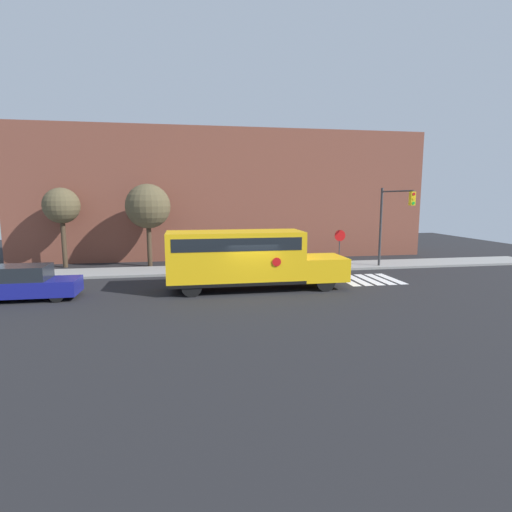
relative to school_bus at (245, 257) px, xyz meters
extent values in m
plane|color=black|center=(0.23, -0.72, -1.73)|extent=(60.00, 60.00, 0.00)
cube|color=gray|center=(0.23, 5.78, -1.65)|extent=(44.00, 3.00, 0.15)
cube|color=brown|center=(0.23, 12.28, 3.29)|extent=(32.00, 4.00, 10.03)
cube|color=white|center=(6.14, 1.28, -1.72)|extent=(0.50, 3.20, 0.01)
cube|color=white|center=(6.84, 1.28, -1.72)|extent=(0.50, 3.20, 0.01)
cube|color=white|center=(7.54, 1.28, -1.72)|extent=(0.50, 3.20, 0.01)
cube|color=white|center=(8.24, 1.28, -1.72)|extent=(0.50, 3.20, 0.01)
cube|color=white|center=(8.94, 1.28, -1.72)|extent=(0.50, 3.20, 0.01)
cube|color=yellow|center=(-0.51, 0.00, 0.03)|extent=(6.93, 2.50, 2.62)
cube|color=yellow|center=(4.13, 0.00, -0.68)|extent=(2.36, 2.50, 1.20)
cube|color=black|center=(-0.51, 0.00, -1.20)|extent=(6.93, 2.54, 0.16)
cube|color=black|center=(-0.51, 0.00, 0.79)|extent=(6.38, 2.53, 0.64)
cylinder|color=red|center=(1.39, -1.29, -0.10)|extent=(0.44, 0.02, 0.44)
cylinder|color=black|center=(4.02, 1.08, -1.23)|extent=(1.00, 0.30, 1.00)
cylinder|color=black|center=(4.02, -1.08, -1.23)|extent=(1.00, 0.30, 1.00)
cylinder|color=black|center=(-2.78, 1.08, -1.23)|extent=(1.00, 0.30, 1.00)
cylinder|color=black|center=(-2.78, -1.08, -1.23)|extent=(1.00, 0.30, 1.00)
cube|color=navy|center=(-10.47, -0.27, -1.14)|extent=(4.68, 1.79, 0.73)
cube|color=#1E2328|center=(-10.75, -0.27, -0.44)|extent=(2.62, 1.65, 0.68)
cylinder|color=black|center=(-8.92, 0.50, -1.41)|extent=(0.64, 0.22, 0.64)
cylinder|color=black|center=(-8.92, -1.05, -1.41)|extent=(0.64, 0.22, 0.64)
cylinder|color=#38383A|center=(7.20, 5.13, -0.58)|extent=(0.07, 0.07, 2.28)
cylinder|color=red|center=(7.20, 5.08, 0.52)|extent=(0.75, 0.03, 0.75)
cylinder|color=#38383A|center=(10.05, 4.99, 0.98)|extent=(0.16, 0.16, 5.42)
cylinder|color=#38383A|center=(10.05, 3.09, 3.44)|extent=(0.10, 3.79, 0.10)
cube|color=yellow|center=(10.05, 1.30, 2.99)|extent=(0.28, 0.28, 0.80)
cylinder|color=red|center=(10.05, 1.15, 3.25)|extent=(0.18, 0.02, 0.18)
cylinder|color=#EAB214|center=(10.05, 1.15, 2.99)|extent=(0.18, 0.02, 0.18)
cylinder|color=green|center=(10.05, 1.15, 2.73)|extent=(0.18, 0.02, 0.18)
cylinder|color=#423323|center=(-11.25, 8.77, 0.03)|extent=(0.32, 0.32, 3.52)
sphere|color=brown|center=(-11.25, 8.77, 2.52)|extent=(2.41, 2.41, 2.41)
cylinder|color=#423323|center=(-5.53, 8.17, -0.09)|extent=(0.33, 0.33, 3.27)
sphere|color=brown|center=(-5.53, 8.17, 2.46)|extent=(3.05, 3.05, 3.05)
camera|label=1|loc=(-2.96, -20.24, 3.06)|focal=28.00mm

